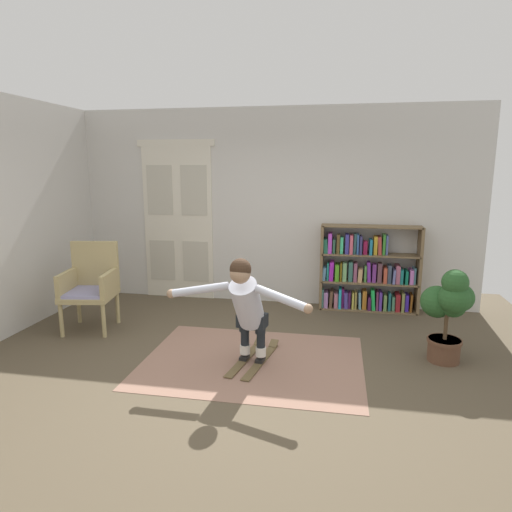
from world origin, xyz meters
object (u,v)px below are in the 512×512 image
at_px(bookshelf, 365,273).
at_px(person_skier, 247,302).
at_px(wicker_chair, 91,284).
at_px(potted_plant, 449,308).
at_px(skis_pair, 254,358).

xyz_separation_m(bookshelf, person_skier, (-1.28, -2.21, 0.17)).
height_order(bookshelf, person_skier, bookshelf).
height_order(wicker_chair, potted_plant, wicker_chair).
bearing_deg(bookshelf, wicker_chair, -158.08).
bearing_deg(skis_pair, wicker_chair, 164.90).
bearing_deg(person_skier, wicker_chair, 159.71).
relative_size(wicker_chair, skis_pair, 1.10).
bearing_deg(potted_plant, wicker_chair, 176.74).
xyz_separation_m(bookshelf, potted_plant, (0.77, -1.64, 0.05)).
relative_size(potted_plant, person_skier, 0.69).
xyz_separation_m(potted_plant, skis_pair, (-2.01, -0.36, -0.57)).
distance_m(potted_plant, skis_pair, 2.12).
bearing_deg(wicker_chair, person_skier, -20.29).
height_order(potted_plant, person_skier, person_skier).
bearing_deg(bookshelf, skis_pair, -121.98).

